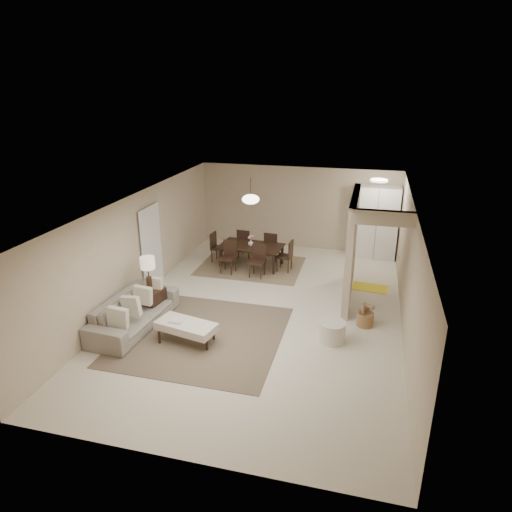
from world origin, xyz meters
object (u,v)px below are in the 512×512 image
(ottoman_bench, at_px, (186,327))
(dining_table, at_px, (251,256))
(side_table, at_px, (151,301))
(wicker_basket, at_px, (365,319))
(sofa, at_px, (134,312))
(round_pouf, at_px, (332,332))
(pantry_cabinet, at_px, (376,223))

(ottoman_bench, height_order, dining_table, dining_table)
(side_table, bearing_deg, wicker_basket, 7.16)
(sofa, distance_m, wicker_basket, 4.86)
(sofa, bearing_deg, round_pouf, -79.89)
(pantry_cabinet, bearing_deg, round_pouf, -98.18)
(pantry_cabinet, distance_m, sofa, 7.33)
(round_pouf, distance_m, wicker_basket, 1.01)
(round_pouf, bearing_deg, sofa, -173.75)
(pantry_cabinet, height_order, dining_table, pantry_cabinet)
(ottoman_bench, bearing_deg, side_table, 154.20)
(side_table, bearing_deg, sofa, -94.31)
(sofa, height_order, round_pouf, sofa)
(pantry_cabinet, xyz_separation_m, sofa, (-4.80, -5.49, -0.71))
(pantry_cabinet, xyz_separation_m, round_pouf, (-0.73, -5.04, -0.84))
(ottoman_bench, height_order, round_pouf, ottoman_bench)
(dining_table, bearing_deg, ottoman_bench, -87.20)
(sofa, xyz_separation_m, dining_table, (1.49, 3.88, -0.03))
(pantry_cabinet, bearing_deg, dining_table, -154.06)
(sofa, distance_m, dining_table, 4.16)
(ottoman_bench, height_order, wicker_basket, ottoman_bench)
(ottoman_bench, bearing_deg, dining_table, 99.29)
(pantry_cabinet, relative_size, round_pouf, 3.96)
(round_pouf, relative_size, wicker_basket, 1.53)
(wicker_basket, bearing_deg, ottoman_bench, -155.55)
(dining_table, bearing_deg, round_pouf, -47.51)
(sofa, relative_size, dining_table, 1.34)
(sofa, distance_m, round_pouf, 4.10)
(ottoman_bench, xyz_separation_m, wicker_basket, (3.40, 1.55, -0.19))
(ottoman_bench, relative_size, side_table, 2.25)
(pantry_cabinet, xyz_separation_m, dining_table, (-3.31, -1.61, -0.75))
(pantry_cabinet, relative_size, dining_table, 1.21)
(round_pouf, bearing_deg, pantry_cabinet, 81.82)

